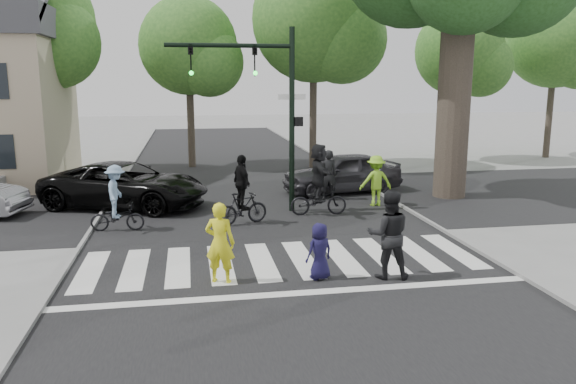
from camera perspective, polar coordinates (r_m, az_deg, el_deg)
name	(u,v)px	position (r m, az deg, el deg)	size (l,w,h in m)	color
ground	(290,274)	(12.89, 0.16, -8.34)	(120.00, 120.00, 0.00)	gray
road_stem	(261,221)	(17.62, -2.75, -2.94)	(10.00, 70.00, 0.01)	black
road_cross	(250,201)	(20.52, -3.83, -0.91)	(70.00, 10.00, 0.01)	black
curb_left	(93,227)	(17.71, -19.20, -3.34)	(0.10, 70.00, 0.10)	gray
curb_right	(413,213)	(18.91, 12.62, -2.08)	(0.10, 70.00, 0.10)	gray
crosswalk	(285,265)	(13.50, -0.35, -7.38)	(10.00, 3.85, 0.01)	silver
traffic_signal	(266,94)	(18.32, -2.24, 9.93)	(4.45, 0.29, 6.00)	black
bg_tree_1	(35,27)	(28.29, -24.33, 15.03)	(6.09, 5.80, 9.80)	brown
bg_tree_2	(194,50)	(28.60, -9.57, 14.03)	(5.04, 4.80, 8.40)	brown
bg_tree_3	(321,25)	(28.10, 3.38, 16.60)	(6.30, 6.00, 10.20)	brown
bg_tree_4	(465,55)	(31.57, 17.50, 13.14)	(4.83, 4.60, 8.15)	brown
bg_tree_5	(563,43)	(35.24, 26.12, 13.47)	(5.67, 5.40, 9.30)	brown
pedestrian_woman	(220,243)	(12.21, -6.92, -5.14)	(0.65, 0.43, 1.78)	yellow
pedestrian_child	(320,251)	(12.41, 3.23, -6.04)	(0.62, 0.41, 1.28)	#161339
pedestrian_adult	(389,234)	(12.57, 10.18, -4.27)	(0.97, 0.75, 1.99)	black
cyclist_left	(116,203)	(17.02, -17.03, -1.04)	(1.56, 1.03, 1.94)	black
cyclist_mid	(242,196)	(17.09, -4.69, -0.40)	(1.70, 1.08, 2.14)	black
cyclist_right	(319,183)	(18.22, 3.14, 0.87)	(1.87, 1.74, 2.34)	black
car_suv	(125,185)	(20.11, -16.19, 0.68)	(2.60, 5.65, 1.57)	black
car_grey	(342,173)	(22.01, 5.50, 1.98)	(1.87, 4.64, 1.58)	#313035
bystander_hivis	(376,181)	(19.80, 8.91, 1.13)	(1.15, 0.66, 1.78)	#8FD529
bystander_dark	(328,175)	(20.60, 4.07, 1.74)	(0.68, 0.44, 1.85)	black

